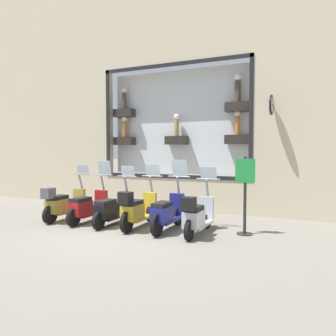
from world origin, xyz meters
TOP-DOWN VIEW (x-y plane):
  - ground_plane at (0.00, 0.00)m, footprint 120.00×120.00m
  - building_facade at (3.60, -0.00)m, footprint 1.20×36.00m
  - scooter_silver_0 at (0.66, -1.79)m, footprint 1.79×0.61m
  - scooter_navy_1 at (0.74, -1.00)m, footprint 1.81×0.61m
  - scooter_yellow_2 at (0.67, -0.20)m, footprint 1.80×0.60m
  - scooter_black_3 at (0.72, 0.59)m, footprint 1.79×0.60m
  - scooter_red_4 at (0.73, 1.38)m, footprint 1.79×0.60m
  - scooter_olive_5 at (0.66, 2.18)m, footprint 1.80×0.61m
  - shop_sign_post at (1.19, -2.78)m, footprint 0.36×0.45m

SIDE VIEW (x-z plane):
  - ground_plane at x=0.00m, z-range 0.00..0.00m
  - scooter_black_3 at x=0.72m, z-range -0.35..1.17m
  - scooter_red_4 at x=0.73m, z-range -0.41..1.26m
  - scooter_navy_1 at x=0.74m, z-range -0.41..1.30m
  - scooter_silver_0 at x=0.66m, z-range -0.31..1.23m
  - scooter_olive_5 at x=0.66m, z-range -0.30..1.23m
  - scooter_yellow_2 at x=0.67m, z-range -0.32..1.27m
  - shop_sign_post at x=1.19m, z-range 0.08..1.90m
  - building_facade at x=3.60m, z-range 0.10..10.52m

